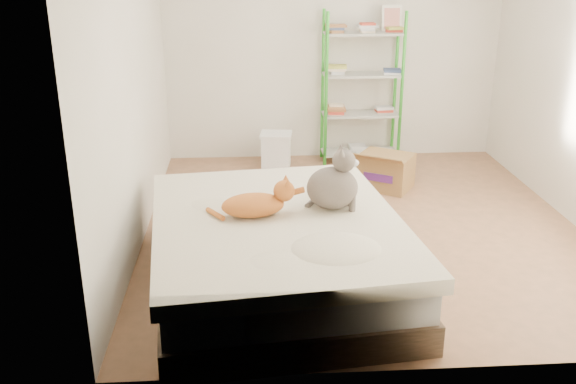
{
  "coord_description": "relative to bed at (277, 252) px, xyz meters",
  "views": [
    {
      "loc": [
        -1.02,
        -5.19,
        2.31
      ],
      "look_at": [
        -0.71,
        -0.75,
        0.62
      ],
      "focal_mm": 40.0,
      "sensor_mm": 36.0,
      "label": 1
    }
  ],
  "objects": [
    {
      "name": "room",
      "position": [
        0.81,
        1.05,
        1.03
      ],
      "size": [
        3.81,
        4.21,
        2.61
      ],
      "color": "#AA7551",
      "rests_on": "ground"
    },
    {
      "name": "bed",
      "position": [
        0.0,
        0.0,
        0.0
      ],
      "size": [
        1.94,
        2.32,
        0.55
      ],
      "rotation": [
        0.0,
        0.0,
        0.11
      ],
      "color": "brown",
      "rests_on": "ground"
    },
    {
      "name": "orange_cat",
      "position": [
        -0.16,
        0.03,
        0.38
      ],
      "size": [
        0.55,
        0.34,
        0.21
      ],
      "primitive_type": null,
      "rotation": [
        0.0,
        0.0,
        0.11
      ],
      "color": "orange",
      "rests_on": "bed"
    },
    {
      "name": "grey_cat",
      "position": [
        0.41,
        0.14,
        0.5
      ],
      "size": [
        0.42,
        0.36,
        0.45
      ],
      "primitive_type": null,
      "rotation": [
        0.0,
        0.0,
        1.49
      ],
      "color": "gray",
      "rests_on": "bed"
    },
    {
      "name": "shelf_unit",
      "position": [
        1.12,
        2.93,
        0.62
      ],
      "size": [
        0.88,
        0.36,
        1.74
      ],
      "color": "green",
      "rests_on": "ground"
    },
    {
      "name": "cardboard_box",
      "position": [
        1.22,
        1.99,
        -0.09
      ],
      "size": [
        0.65,
        0.68,
        0.41
      ],
      "rotation": [
        0.0,
        0.0,
        -0.56
      ],
      "color": "#9C7146",
      "rests_on": "ground"
    },
    {
      "name": "white_bin",
      "position": [
        0.13,
        2.74,
        -0.07
      ],
      "size": [
        0.38,
        0.34,
        0.4
      ],
      "rotation": [
        0.0,
        0.0,
        -0.13
      ],
      "color": "white",
      "rests_on": "ground"
    }
  ]
}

